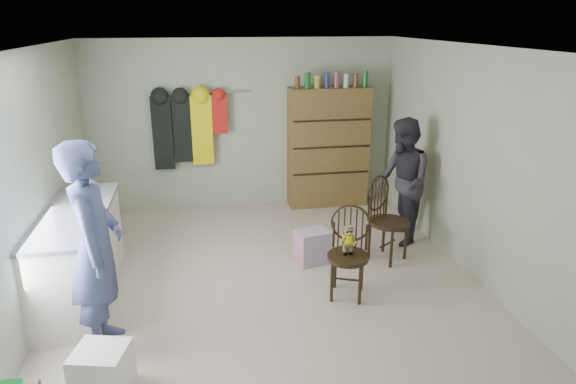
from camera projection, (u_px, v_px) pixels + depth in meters
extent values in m
plane|color=beige|center=(269.00, 280.00, 5.70)|extent=(5.00, 5.00, 0.00)
plane|color=#ACB295|center=(244.00, 125.00, 7.62)|extent=(4.50, 0.00, 4.50)
plane|color=#ACB295|center=(36.00, 184.00, 4.92)|extent=(0.00, 5.00, 5.00)
plane|color=#ACB295|center=(469.00, 162.00, 5.68)|extent=(0.00, 5.00, 5.00)
plane|color=white|center=(266.00, 47.00, 4.89)|extent=(5.00, 5.00, 0.00)
cube|color=silver|center=(79.00, 257.00, 5.22)|extent=(0.60, 1.80, 0.90)
cube|color=slate|center=(73.00, 214.00, 5.07)|extent=(0.64, 1.86, 0.04)
cylinder|color=#99999E|center=(103.00, 267.00, 4.83)|extent=(0.02, 0.02, 0.14)
cylinder|color=#99999E|center=(116.00, 230.00, 5.67)|extent=(0.02, 0.02, 0.14)
cube|color=white|center=(102.00, 370.00, 3.95)|extent=(0.47, 0.46, 0.37)
cylinder|color=black|center=(348.00, 257.00, 5.23)|extent=(0.55, 0.55, 0.04)
cylinder|color=black|center=(332.00, 283.00, 5.20)|extent=(0.03, 0.03, 0.43)
cylinder|color=black|center=(360.00, 285.00, 5.15)|extent=(0.03, 0.03, 0.43)
cylinder|color=black|center=(335.00, 270.00, 5.47)|extent=(0.03, 0.03, 0.43)
cylinder|color=black|center=(362.00, 272.00, 5.42)|extent=(0.03, 0.03, 0.43)
torus|color=black|center=(351.00, 223.00, 5.29)|extent=(0.39, 0.18, 0.41)
cylinder|color=black|center=(334.00, 235.00, 5.36)|extent=(0.03, 0.03, 0.28)
cylinder|color=black|center=(366.00, 237.00, 5.30)|extent=(0.03, 0.03, 0.28)
cylinder|color=#F8F80A|center=(348.00, 239.00, 5.19)|extent=(0.10, 0.10, 0.09)
cylinder|color=#475128|center=(348.00, 248.00, 5.22)|extent=(0.06, 0.06, 0.15)
sphere|color=#9E7042|center=(348.00, 231.00, 5.16)|extent=(0.09, 0.09, 0.09)
cylinder|color=#475128|center=(349.00, 227.00, 5.15)|extent=(0.08, 0.08, 0.03)
cube|color=black|center=(350.00, 232.00, 5.12)|extent=(0.06, 0.01, 0.02)
cylinder|color=black|center=(389.00, 223.00, 6.04)|extent=(0.63, 0.63, 0.05)
cylinder|color=black|center=(391.00, 249.00, 5.92)|extent=(0.04, 0.04, 0.45)
cylinder|color=black|center=(406.00, 242.00, 6.12)|extent=(0.04, 0.04, 0.45)
cylinder|color=black|center=(369.00, 242.00, 6.12)|extent=(0.04, 0.04, 0.45)
cylinder|color=black|center=(384.00, 234.00, 6.33)|extent=(0.04, 0.04, 0.45)
torus|color=black|center=(378.00, 193.00, 6.05)|extent=(0.38, 0.28, 0.44)
cylinder|color=black|center=(369.00, 209.00, 5.97)|extent=(0.03, 0.03, 0.30)
cylinder|color=black|center=(386.00, 201.00, 6.22)|extent=(0.03, 0.03, 0.30)
cube|color=#E57285|center=(312.00, 247.00, 6.06)|extent=(0.43, 0.37, 0.40)
imported|color=#414978|center=(96.00, 249.00, 4.28)|extent=(0.47, 0.70, 1.87)
imported|color=#2D2B33|center=(402.00, 182.00, 6.45)|extent=(0.65, 0.82, 1.61)
cube|color=brown|center=(328.00, 147.00, 7.76)|extent=(1.20, 0.38, 1.80)
cube|color=black|center=(331.00, 173.00, 7.70)|extent=(1.16, 0.02, 0.03)
cube|color=black|center=(332.00, 147.00, 7.57)|extent=(1.16, 0.02, 0.03)
cube|color=black|center=(332.00, 120.00, 7.44)|extent=(1.16, 0.02, 0.03)
cylinder|color=#592D14|center=(298.00, 82.00, 7.27)|extent=(0.07, 0.07, 0.18)
cylinder|color=#19591E|center=(307.00, 81.00, 7.28)|extent=(0.09, 0.09, 0.23)
cylinder|color=#A59933|center=(317.00, 82.00, 7.31)|extent=(0.09, 0.09, 0.18)
cylinder|color=navy|center=(327.00, 81.00, 7.33)|extent=(0.07, 0.07, 0.22)
cylinder|color=#8C3F59|center=(337.00, 80.00, 7.35)|extent=(0.07, 0.07, 0.22)
cylinder|color=#B2B2B7|center=(346.00, 81.00, 7.38)|extent=(0.08, 0.08, 0.20)
cylinder|color=#592D14|center=(356.00, 81.00, 7.41)|extent=(0.07, 0.07, 0.20)
cylinder|color=#19591E|center=(365.00, 79.00, 7.43)|extent=(0.08, 0.08, 0.23)
cylinder|color=#99999E|center=(216.00, 92.00, 7.34)|extent=(1.00, 0.02, 0.02)
cube|color=black|center=(163.00, 133.00, 7.33)|extent=(0.28, 0.10, 1.05)
cube|color=black|center=(182.00, 129.00, 7.36)|extent=(0.26, 0.10, 0.95)
cube|color=yellow|center=(202.00, 130.00, 7.42)|extent=(0.30, 0.10, 1.00)
cube|color=red|center=(220.00, 114.00, 7.39)|extent=(0.22, 0.10, 0.55)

